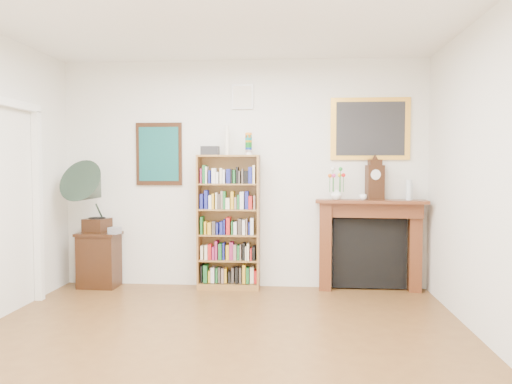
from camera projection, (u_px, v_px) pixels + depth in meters
room at (208, 180)px, 3.69m from camera, size 4.51×5.01×2.81m
door_casing at (14, 190)px, 5.06m from camera, size 0.08×1.02×2.17m
teal_poster at (159, 154)px, 6.22m from camera, size 0.58×0.04×0.78m
small_picture at (242, 97)px, 6.11m from camera, size 0.26×0.04×0.30m
gilt_painting at (370, 129)px, 6.01m from camera, size 0.95×0.04×0.75m
bookshelf at (229, 214)px, 6.06m from camera, size 0.75×0.27×1.88m
side_cabinet at (99, 260)px, 6.17m from camera, size 0.51×0.38×0.68m
fireplace at (370, 237)px, 6.01m from camera, size 1.32×0.42×1.10m
gramophone at (92, 192)px, 6.04m from camera, size 0.67×0.78×0.89m
cd_stack at (115, 231)px, 6.02m from camera, size 0.15×0.15×0.08m
mantel_clock at (375, 180)px, 5.94m from camera, size 0.23×0.16×0.48m
flower_vase at (337, 194)px, 5.93m from camera, size 0.14×0.14×0.14m
teacup at (363, 197)px, 5.88m from camera, size 0.09×0.09×0.07m
bottle_left at (409, 190)px, 5.86m from camera, size 0.07×0.07×0.24m
bottle_right at (410, 192)px, 5.90m from camera, size 0.06×0.06×0.20m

